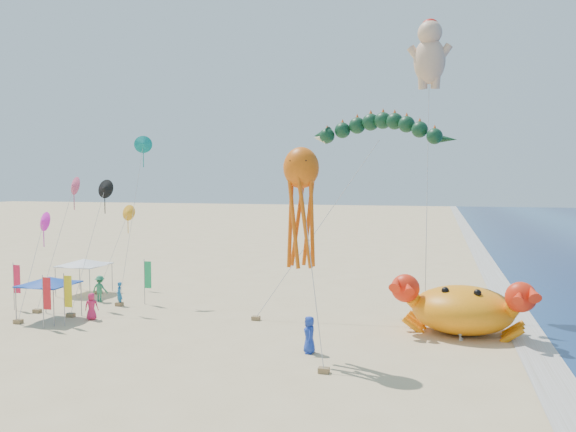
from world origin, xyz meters
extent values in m
plane|color=#D1B784|center=(0.00, 0.00, 0.00)|extent=(320.00, 320.00, 0.00)
plane|color=silver|center=(12.00, 0.00, 0.01)|extent=(320.00, 320.00, 0.00)
ellipsoid|color=orange|center=(8.47, 1.36, 1.36)|extent=(6.34, 5.51, 2.73)
sphere|color=red|center=(5.42, 0.21, 2.57)|extent=(1.62, 1.62, 1.62)
sphere|color=black|center=(7.62, 0.40, 2.57)|extent=(0.42, 0.42, 0.42)
sphere|color=red|center=(11.52, 0.21, 2.57)|extent=(1.62, 1.62, 1.62)
sphere|color=black|center=(9.33, 0.40, 2.57)|extent=(0.42, 0.42, 0.42)
cone|color=black|center=(-1.10, 5.12, 11.85)|extent=(1.31, 0.97, 1.07)
cylinder|color=#B2B2B2|center=(-0.28, 3.14, 5.74)|extent=(7.19, 4.00, 11.20)
cube|color=olive|center=(-3.85, 1.17, 0.12)|extent=(0.50, 0.35, 0.25)
ellipsoid|color=#E4B18B|center=(6.30, 8.26, 16.83)|extent=(2.12, 1.75, 3.12)
sphere|color=#E4B18B|center=(6.30, 8.06, 18.65)|extent=(1.63, 1.63, 1.63)
ellipsoid|color=red|center=(6.30, 8.16, 19.23)|extent=(1.06, 1.06, 0.74)
cylinder|color=#B2B2B2|center=(6.32, 5.75, 7.87)|extent=(0.09, 5.05, 15.44)
cube|color=olive|center=(6.35, 3.24, 0.12)|extent=(0.50, 0.35, 0.25)
ellipsoid|color=#E45D0C|center=(0.55, -5.11, 9.33)|extent=(1.75, 1.58, 2.01)
cylinder|color=#B2B2B2|center=(1.34, -6.13, 4.45)|extent=(1.62, 2.09, 8.61)
cube|color=olive|center=(2.12, -7.15, 0.12)|extent=(0.50, 0.35, 0.25)
cylinder|color=gray|center=(-17.76, -3.31, 1.10)|extent=(0.06, 0.06, 2.20)
cylinder|color=gray|center=(-15.07, -3.31, 1.10)|extent=(0.06, 0.06, 2.20)
cylinder|color=gray|center=(-17.76, -0.63, 1.10)|extent=(0.06, 0.06, 2.20)
cylinder|color=gray|center=(-15.07, -0.63, 1.10)|extent=(0.06, 0.06, 2.20)
cube|color=#123BA3|center=(-16.41, -1.97, 2.24)|extent=(2.92, 2.92, 0.08)
cone|color=#123BA3|center=(-16.41, -1.97, 2.48)|extent=(3.22, 3.22, 0.45)
cylinder|color=gray|center=(-20.58, 4.04, 1.10)|extent=(0.06, 0.06, 2.20)
cylinder|color=gray|center=(-17.64, 4.04, 1.10)|extent=(0.06, 0.06, 2.20)
cylinder|color=gray|center=(-20.58, 6.98, 1.10)|extent=(0.06, 0.06, 2.20)
cylinder|color=gray|center=(-17.64, 6.98, 1.10)|extent=(0.06, 0.06, 2.20)
cube|color=silver|center=(-19.11, 5.51, 2.24)|extent=(3.18, 3.18, 0.08)
cone|color=silver|center=(-19.11, 5.51, 2.48)|extent=(3.50, 3.50, 0.45)
cylinder|color=gray|center=(-14.52, -3.06, 1.60)|extent=(0.05, 0.05, 3.20)
cube|color=yellow|center=(-14.24, -3.06, 2.10)|extent=(0.50, 0.04, 1.90)
cylinder|color=gray|center=(-15.33, -3.91, 1.60)|extent=(0.05, 0.05, 3.20)
cube|color=red|center=(-15.05, -3.91, 2.10)|extent=(0.50, 0.04, 1.90)
cylinder|color=gray|center=(-20.50, -0.32, 1.60)|extent=(0.05, 0.05, 3.20)
cube|color=#F31B43|center=(-20.22, -0.32, 2.10)|extent=(0.50, 0.04, 1.90)
cylinder|color=gray|center=(-12.84, 3.46, 1.60)|extent=(0.05, 0.05, 3.20)
cube|color=#1CAA5C|center=(-12.56, 3.46, 2.10)|extent=(0.50, 0.04, 1.90)
imported|color=#D72257|center=(-13.86, -1.31, 0.84)|extent=(0.97, 0.81, 1.68)
imported|color=#2A8053|center=(-16.39, 3.42, 0.94)|extent=(1.25, 0.77, 1.87)
imported|color=#1B649F|center=(-14.28, 2.54, 0.83)|extent=(0.70, 0.72, 1.66)
imported|color=#1C38A7|center=(0.83, -4.43, 0.94)|extent=(0.87, 1.07, 1.88)
imported|color=silver|center=(8.36, -0.03, 0.86)|extent=(0.50, 0.68, 1.73)
cone|color=orange|center=(-17.28, 8.85, 6.10)|extent=(1.30, 0.51, 1.32)
cylinder|color=#B2B2B2|center=(-17.03, 7.35, 3.07)|extent=(0.55, 3.04, 5.87)
cube|color=olive|center=(-16.78, 5.85, 0.12)|extent=(0.50, 0.35, 0.25)
cone|color=#0C8679|center=(-13.83, 5.36, 11.36)|extent=(1.30, 0.51, 1.32)
cylinder|color=#B2B2B2|center=(-13.58, 3.86, 5.70)|extent=(0.55, 3.04, 11.12)
cube|color=olive|center=(-13.33, 2.36, 0.12)|extent=(0.50, 0.35, 0.25)
cone|color=#C44165|center=(-17.60, 2.38, 8.36)|extent=(1.30, 0.51, 1.32)
cylinder|color=#B2B2B2|center=(-17.35, 0.88, 4.20)|extent=(0.55, 3.04, 8.12)
cube|color=olive|center=(-17.10, -0.62, 0.12)|extent=(0.50, 0.35, 0.25)
cone|color=black|center=(-14.80, 1.82, 8.16)|extent=(1.30, 0.51, 1.32)
cylinder|color=#B2B2B2|center=(-14.55, 0.32, 4.10)|extent=(0.55, 3.04, 7.92)
cube|color=olive|center=(-14.30, -1.18, 0.12)|extent=(0.50, 0.35, 0.25)
cone|color=#ED1AC0|center=(-18.11, -0.20, 6.02)|extent=(1.30, 0.51, 1.32)
cylinder|color=#B2B2B2|center=(-17.86, -1.70, 3.04)|extent=(0.55, 3.04, 5.79)
cube|color=olive|center=(-17.61, -3.20, 0.12)|extent=(0.50, 0.35, 0.25)
camera|label=1|loc=(6.96, -31.63, 8.76)|focal=35.00mm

